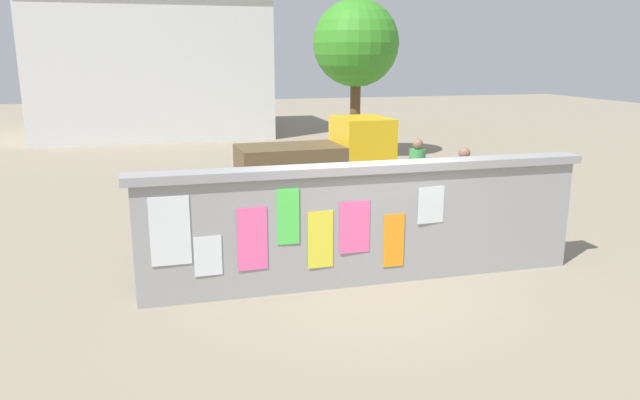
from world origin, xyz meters
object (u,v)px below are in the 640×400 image
person_bystander (463,180)px  bicycle_near (359,235)px  motorcycle (214,230)px  tree_roadside (356,44)px  person_walking (417,169)px  auto_rickshaw_truck (323,159)px

person_bystander → bicycle_near: bearing=-159.0°
motorcycle → bicycle_near: size_ratio=1.10×
motorcycle → tree_roadside: (5.37, 8.77, 3.17)m
person_walking → person_bystander: bearing=-74.8°
person_bystander → tree_roadside: 8.87m
auto_rickshaw_truck → tree_roadside: bearing=63.7°
motorcycle → person_walking: bearing=20.7°
bicycle_near → tree_roadside: size_ratio=0.34×
person_walking → motorcycle: bearing=-159.3°
bicycle_near → motorcycle: bearing=166.0°
person_walking → tree_roadside: size_ratio=0.32×
motorcycle → tree_roadside: tree_roadside is taller
motorcycle → bicycle_near: bearing=-14.0°
motorcycle → bicycle_near: 2.42m
auto_rickshaw_truck → person_bystander: (1.80, -3.50, 0.09)m
auto_rickshaw_truck → person_walking: bearing=-56.6°
person_walking → person_bystander: size_ratio=1.00×
motorcycle → person_walking: (4.37, 1.65, 0.52)m
motorcycle → person_walking: person_walking is taller
bicycle_near → tree_roadside: 10.36m
motorcycle → bicycle_near: bicycle_near is taller
motorcycle → person_bystander: 4.76m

